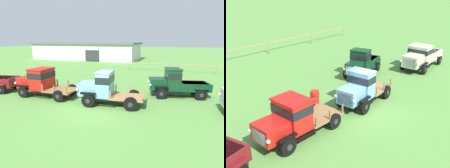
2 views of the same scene
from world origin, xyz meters
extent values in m
plane|color=#5B9342|center=(0.00, 0.00, 0.00)|extent=(240.00, 240.00, 0.00)
cylinder|color=#997F60|center=(4.10, 15.92, 0.62)|extent=(0.12, 0.12, 1.24)
cylinder|color=#997F60|center=(10.24, 15.90, 0.62)|extent=(0.12, 0.12, 1.24)
cylinder|color=#997F60|center=(16.41, 16.18, 0.62)|extent=(0.12, 0.12, 1.24)
cube|color=#997F60|center=(7.30, 16.19, 1.12)|extent=(18.43, 0.08, 0.10)
cube|color=maroon|center=(-8.47, 0.24, 0.82)|extent=(0.87, 0.38, 0.12)
cylinder|color=black|center=(-6.06, 0.17, 0.44)|extent=(0.88, 0.15, 0.88)
cylinder|color=#2D2D2D|center=(-6.06, 0.08, 0.44)|extent=(0.31, 0.03, 0.31)
cylinder|color=black|center=(-6.09, 2.09, 0.44)|extent=(0.88, 0.15, 0.88)
cylinder|color=#2D2D2D|center=(-6.09, 2.17, 0.44)|extent=(0.31, 0.03, 0.31)
cylinder|color=black|center=(-2.84, 0.20, 0.44)|extent=(0.88, 0.15, 0.88)
cylinder|color=#2D2D2D|center=(-2.84, 0.12, 0.44)|extent=(0.31, 0.03, 0.31)
cylinder|color=black|center=(-2.86, 2.12, 0.44)|extent=(0.88, 0.15, 0.88)
cylinder|color=#2D2D2D|center=(-2.86, 2.21, 0.44)|extent=(0.31, 0.03, 0.31)
cube|color=black|center=(-4.52, 1.14, 0.52)|extent=(4.54, 1.11, 0.12)
cube|color=red|center=(-6.28, 1.12, 1.02)|extent=(1.41, 1.36, 0.88)
cube|color=silver|center=(-6.95, 1.12, 0.98)|extent=(0.07, 1.06, 0.66)
sphere|color=silver|center=(-6.95, 0.40, 1.04)|extent=(0.20, 0.20, 0.20)
sphere|color=silver|center=(-6.97, 1.84, 1.04)|extent=(0.20, 0.20, 0.20)
cube|color=black|center=(-6.06, 0.17, 0.93)|extent=(1.01, 0.21, 0.12)
cube|color=black|center=(-6.09, 2.09, 0.93)|extent=(1.01, 0.21, 0.12)
cube|color=red|center=(-4.96, 1.14, 1.36)|extent=(1.27, 1.70, 1.56)
cube|color=black|center=(-4.96, 1.14, 1.71)|extent=(1.32, 1.74, 0.44)
cube|color=red|center=(-4.96, 1.14, 2.18)|extent=(1.40, 1.78, 0.08)
cube|color=black|center=(-4.82, 0.20, 0.50)|extent=(1.76, 0.16, 0.05)
cube|color=black|center=(-4.85, 2.08, 0.50)|extent=(1.76, 0.16, 0.05)
cube|color=olive|center=(-3.19, 1.16, 0.63)|extent=(2.30, 1.95, 0.10)
cube|color=olive|center=(-4.21, 0.23, 0.94)|extent=(0.08, 0.08, 0.52)
cube|color=olive|center=(-4.23, 2.06, 0.94)|extent=(0.08, 0.08, 0.52)
cube|color=olive|center=(-3.18, 0.25, 0.94)|extent=(0.08, 0.08, 0.52)
cube|color=olive|center=(-3.20, 2.07, 0.94)|extent=(0.08, 0.08, 0.52)
cube|color=olive|center=(-2.16, 0.26, 0.94)|extent=(0.08, 0.08, 0.52)
cube|color=olive|center=(-2.18, 2.08, 0.94)|extent=(0.08, 0.08, 0.52)
cylinder|color=black|center=(-0.35, 0.03, 0.45)|extent=(0.92, 0.28, 0.90)
cylinder|color=#2D2D2D|center=(-0.34, -0.08, 0.45)|extent=(0.32, 0.06, 0.32)
cylinder|color=black|center=(-0.52, 1.79, 0.45)|extent=(0.92, 0.28, 0.90)
cylinder|color=#2D2D2D|center=(-0.53, 1.90, 0.45)|extent=(0.32, 0.06, 0.32)
cylinder|color=black|center=(2.45, 0.30, 0.45)|extent=(0.92, 0.28, 0.90)
cylinder|color=#2D2D2D|center=(2.47, 0.19, 0.45)|extent=(0.32, 0.06, 0.32)
cylinder|color=black|center=(2.29, 2.06, 0.45)|extent=(0.92, 0.28, 0.90)
cylinder|color=#2D2D2D|center=(2.28, 2.17, 0.45)|extent=(0.32, 0.06, 0.32)
cube|color=black|center=(0.91, 1.04, 0.53)|extent=(4.19, 1.36, 0.12)
cube|color=#70A3D1|center=(-0.64, 0.89, 1.06)|extent=(1.48, 1.36, 0.93)
cube|color=silver|center=(-1.29, 0.83, 1.01)|extent=(0.15, 0.97, 0.70)
sphere|color=silver|center=(-1.24, 0.17, 1.08)|extent=(0.20, 0.20, 0.20)
sphere|color=silver|center=(-1.36, 1.49, 1.08)|extent=(0.20, 0.20, 0.20)
cube|color=black|center=(-0.35, 0.03, 0.95)|extent=(1.05, 0.30, 0.12)
cube|color=black|center=(-0.52, 1.79, 0.95)|extent=(1.05, 0.30, 0.12)
cube|color=#70A3D1|center=(0.49, 1.00, 1.42)|extent=(1.05, 1.63, 1.66)
cube|color=black|center=(0.49, 1.00, 1.79)|extent=(1.09, 1.67, 0.46)
cube|color=#70A3D1|center=(0.49, 1.00, 2.29)|extent=(1.15, 1.71, 0.08)
cube|color=black|center=(0.67, 0.15, 0.51)|extent=(1.27, 0.26, 0.05)
cube|color=black|center=(0.50, 1.87, 0.51)|extent=(1.27, 0.26, 0.05)
cube|color=#9E7547|center=(2.04, 1.15, 0.64)|extent=(2.36, 1.97, 0.10)
cube|color=#9E7547|center=(1.13, 0.22, 0.96)|extent=(0.09, 0.09, 0.53)
cube|color=#9E7547|center=(0.97, 1.89, 0.96)|extent=(0.09, 0.09, 0.53)
cube|color=#9E7547|center=(2.12, 0.31, 0.96)|extent=(0.09, 0.09, 0.53)
cube|color=#9E7547|center=(1.96, 1.98, 0.96)|extent=(0.09, 0.09, 0.53)
cube|color=#9E7547|center=(3.11, 0.41, 0.96)|extent=(0.09, 0.09, 0.53)
cube|color=#9E7547|center=(2.95, 2.08, 0.96)|extent=(0.09, 0.09, 0.53)
cylinder|color=black|center=(4.10, 3.35, 0.43)|extent=(0.88, 0.38, 0.86)
cylinder|color=#2D2D2D|center=(4.13, 3.24, 0.43)|extent=(0.30, 0.10, 0.30)
cylinder|color=black|center=(3.72, 4.92, 0.43)|extent=(0.88, 0.38, 0.86)
cylinder|color=#2D2D2D|center=(3.69, 5.02, 0.43)|extent=(0.30, 0.10, 0.30)
cylinder|color=black|center=(6.92, 4.03, 0.43)|extent=(0.88, 0.38, 0.86)
cylinder|color=#2D2D2D|center=(6.94, 3.93, 0.43)|extent=(0.30, 0.10, 0.30)
cylinder|color=black|center=(6.53, 5.60, 0.43)|extent=(0.88, 0.38, 0.86)
cylinder|color=#2D2D2D|center=(6.51, 5.71, 0.43)|extent=(0.30, 0.10, 0.30)
cube|color=black|center=(5.30, 4.47, 0.51)|extent=(4.25, 1.85, 0.12)
cube|color=#0F381E|center=(3.73, 4.09, 1.02)|extent=(1.51, 1.40, 0.89)
cube|color=silver|center=(3.13, 3.94, 0.97)|extent=(0.27, 0.88, 0.67)
sphere|color=silver|center=(3.27, 3.35, 1.04)|extent=(0.20, 0.20, 0.20)
sphere|color=silver|center=(2.98, 4.53, 1.04)|extent=(0.20, 0.20, 0.20)
cube|color=black|center=(4.10, 3.35, 0.91)|extent=(1.01, 0.43, 0.12)
cube|color=black|center=(3.72, 4.92, 0.91)|extent=(1.01, 0.43, 0.12)
cube|color=#0F381E|center=(4.82, 4.36, 1.37)|extent=(1.29, 1.61, 1.60)
cube|color=black|center=(4.82, 4.36, 1.73)|extent=(1.34, 1.65, 0.45)
cube|color=#0F381E|center=(4.82, 4.36, 2.21)|extent=(1.41, 1.70, 0.08)
cube|color=black|center=(5.11, 3.61, 0.49)|extent=(1.37, 0.46, 0.05)
cube|color=black|center=(4.73, 5.15, 0.49)|extent=(1.37, 0.46, 0.05)
cube|color=#0F381E|center=(6.40, 4.74, 0.87)|extent=(2.54, 1.98, 0.60)
cube|color=black|center=(6.40, 4.74, 1.14)|extent=(2.13, 1.67, 0.06)
cube|color=#0F381E|center=(6.92, 4.03, 0.91)|extent=(0.97, 0.42, 0.12)
cube|color=#0F381E|center=(6.53, 5.60, 0.91)|extent=(0.97, 0.42, 0.12)
cylinder|color=black|center=(8.78, 0.60, 0.43)|extent=(0.87, 0.22, 0.86)
cylinder|color=#2D2D2D|center=(8.79, 0.50, 0.43)|extent=(0.30, 0.05, 0.30)
cylinder|color=black|center=(8.66, 2.58, 0.43)|extent=(0.87, 0.22, 0.86)
cylinder|color=#2D2D2D|center=(8.66, 2.68, 0.43)|extent=(0.30, 0.05, 0.30)
cylinder|color=black|center=(12.31, 0.81, 0.43)|extent=(0.87, 0.22, 0.86)
cylinder|color=#2D2D2D|center=(12.31, 0.71, 0.43)|extent=(0.30, 0.05, 0.30)
cylinder|color=black|center=(12.19, 2.79, 0.43)|extent=(0.87, 0.22, 0.86)
cylinder|color=#2D2D2D|center=(12.19, 2.88, 0.43)|extent=(0.30, 0.05, 0.30)
cube|color=black|center=(10.42, 1.69, 0.51)|extent=(5.04, 1.39, 0.12)
cube|color=beige|center=(8.49, 1.57, 1.06)|extent=(1.63, 1.48, 0.98)
cube|color=silver|center=(7.74, 1.53, 1.01)|extent=(0.12, 1.09, 0.74)
sphere|color=silver|center=(7.78, 0.79, 1.09)|extent=(0.20, 0.20, 0.20)
sphere|color=silver|center=(7.69, 2.27, 1.09)|extent=(0.20, 0.20, 0.20)
cube|color=black|center=(8.78, 0.60, 0.91)|extent=(1.00, 0.26, 0.12)
cube|color=black|center=(8.66, 2.58, 0.91)|extent=(1.00, 0.26, 0.12)
cube|color=beige|center=(9.94, 1.66, 1.31)|extent=(1.46, 1.82, 1.47)
cube|color=black|center=(9.94, 1.66, 1.63)|extent=(1.52, 1.87, 0.41)
cube|color=beige|center=(9.94, 1.66, 2.08)|extent=(1.60, 1.91, 0.08)
cube|color=black|center=(10.14, 0.70, 0.49)|extent=(1.91, 0.25, 0.05)
cube|color=black|center=(10.02, 2.64, 0.49)|extent=(1.91, 0.25, 0.05)
cube|color=beige|center=(11.87, 1.77, 0.92)|extent=(2.61, 1.97, 0.70)
cube|color=black|center=(11.87, 1.77, 1.25)|extent=(2.19, 1.67, 0.06)
cube|color=beige|center=(12.31, 0.81, 0.91)|extent=(0.96, 0.26, 0.12)
cube|color=beige|center=(12.19, 2.79, 0.91)|extent=(0.96, 0.26, 0.12)
cylinder|color=red|center=(-1.30, 3.38, 0.43)|extent=(0.59, 0.59, 0.87)
cylinder|color=maroon|center=(-1.30, 3.38, 0.61)|extent=(0.62, 0.62, 0.03)
cylinder|color=maroon|center=(-1.30, 3.38, 0.26)|extent=(0.62, 0.62, 0.03)
camera|label=1|loc=(4.77, -9.79, 4.32)|focal=28.00mm
camera|label=2|loc=(-12.76, -8.85, 7.85)|focal=45.00mm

